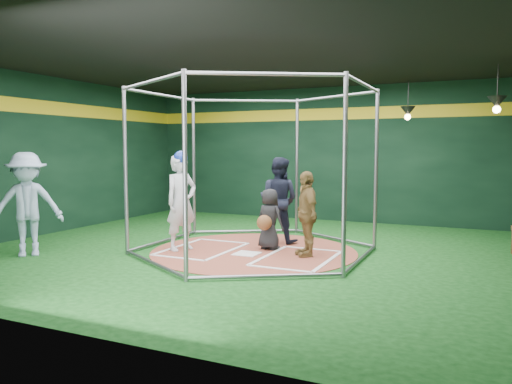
% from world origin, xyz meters
% --- Properties ---
extents(room_shell, '(10.10, 9.10, 3.53)m').
position_xyz_m(room_shell, '(0.00, 0.01, 1.75)').
color(room_shell, '#0D3B10').
rests_on(room_shell, ground).
extents(clay_disc, '(3.80, 3.80, 0.01)m').
position_xyz_m(clay_disc, '(0.00, 0.00, 0.01)').
color(clay_disc, '#984A37').
rests_on(clay_disc, ground).
extents(home_plate, '(0.43, 0.43, 0.01)m').
position_xyz_m(home_plate, '(0.00, -0.30, 0.02)').
color(home_plate, white).
rests_on(home_plate, clay_disc).
extents(batter_box_left, '(1.17, 1.77, 0.01)m').
position_xyz_m(batter_box_left, '(-0.95, -0.25, 0.02)').
color(batter_box_left, white).
rests_on(batter_box_left, clay_disc).
extents(batter_box_right, '(1.17, 1.77, 0.01)m').
position_xyz_m(batter_box_right, '(0.95, -0.25, 0.02)').
color(batter_box_right, white).
rests_on(batter_box_right, clay_disc).
extents(batting_cage, '(4.05, 4.67, 3.00)m').
position_xyz_m(batting_cage, '(-0.00, -0.00, 1.50)').
color(batting_cage, gray).
rests_on(batting_cage, ground).
extents(pendant_lamp_near, '(0.34, 0.34, 0.90)m').
position_xyz_m(pendant_lamp_near, '(2.20, 3.60, 2.74)').
color(pendant_lamp_near, black).
rests_on(pendant_lamp_near, room_shell).
extents(pendant_lamp_far, '(0.34, 0.34, 0.90)m').
position_xyz_m(pendant_lamp_far, '(4.00, 2.00, 2.74)').
color(pendant_lamp_far, black).
rests_on(pendant_lamp_far, room_shell).
extents(batter_figure, '(0.63, 0.76, 1.85)m').
position_xyz_m(batter_figure, '(-1.28, -0.45, 0.93)').
color(batter_figure, silver).
rests_on(batter_figure, clay_disc).
extents(visitor_leopard, '(0.81, 0.93, 1.50)m').
position_xyz_m(visitor_leopard, '(1.02, 0.02, 0.76)').
color(visitor_leopard, '#A88648').
rests_on(visitor_leopard, clay_disc).
extents(catcher_figure, '(0.63, 0.63, 1.14)m').
position_xyz_m(catcher_figure, '(0.20, 0.25, 0.58)').
color(catcher_figure, black).
rests_on(catcher_figure, clay_disc).
extents(umpire, '(0.86, 0.68, 1.72)m').
position_xyz_m(umpire, '(0.08, 1.00, 0.87)').
color(umpire, black).
rests_on(umpire, clay_disc).
extents(bystander_blue, '(1.32, 1.33, 1.84)m').
position_xyz_m(bystander_blue, '(-3.50, -1.99, 0.92)').
color(bystander_blue, '#9BB2CD').
rests_on(bystander_blue, ground).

